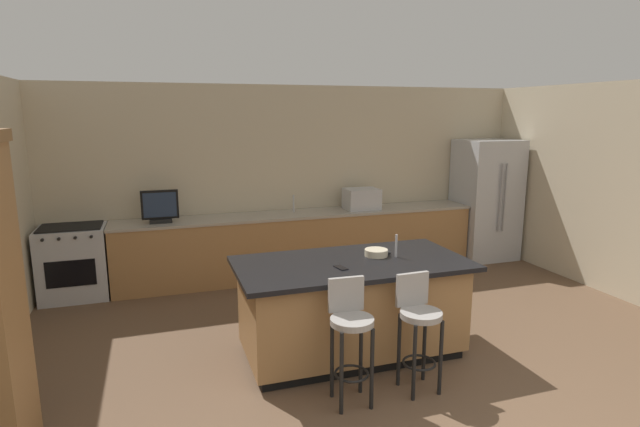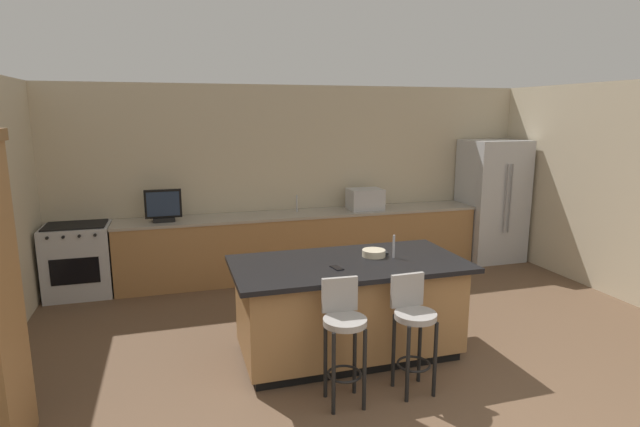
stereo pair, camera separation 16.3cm
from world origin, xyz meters
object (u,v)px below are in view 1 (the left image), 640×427
(kitchen_island, at_px, (352,307))
(tv_monitor, at_px, (160,208))
(refrigerator, at_px, (486,200))
(bar_stool_right, at_px, (418,322))
(tv_remote, at_px, (386,251))
(bar_stool_left, at_px, (351,330))
(cell_phone, at_px, (341,268))
(fruit_bowl, at_px, (376,253))
(range_oven, at_px, (74,262))
(microwave, at_px, (362,199))

(kitchen_island, height_order, tv_monitor, tv_monitor)
(refrigerator, height_order, tv_monitor, refrigerator)
(bar_stool_right, xyz_separation_m, tv_remote, (0.15, 0.93, 0.34))
(bar_stool_left, distance_m, cell_phone, 0.68)
(bar_stool_right, bearing_deg, tv_monitor, 119.40)
(kitchen_island, distance_m, tv_remote, 0.66)
(tv_monitor, bearing_deg, fruit_bowl, -50.07)
(refrigerator, height_order, range_oven, refrigerator)
(tv_monitor, height_order, bar_stool_left, tv_monitor)
(refrigerator, height_order, bar_stool_left, refrigerator)
(microwave, distance_m, tv_monitor, 2.78)
(fruit_bowl, height_order, cell_phone, fruit_bowl)
(tv_remote, bearing_deg, tv_monitor, 143.16)
(range_oven, xyz_separation_m, tv_remote, (3.13, -2.27, 0.47))
(refrigerator, relative_size, bar_stool_right, 1.92)
(bar_stool_right, relative_size, fruit_bowl, 4.36)
(microwave, bearing_deg, tv_remote, -107.07)
(tv_monitor, bearing_deg, microwave, 1.07)
(refrigerator, height_order, microwave, refrigerator)
(cell_phone, bearing_deg, tv_remote, 19.14)
(tv_monitor, bearing_deg, bar_stool_left, -67.05)
(microwave, bearing_deg, bar_stool_left, -114.21)
(tv_monitor, height_order, bar_stool_right, tv_monitor)
(tv_monitor, xyz_separation_m, cell_phone, (1.47, -2.56, -0.17))
(kitchen_island, distance_m, microwave, 2.76)
(bar_stool_right, height_order, tv_remote, bar_stool_right)
(tv_remote, bearing_deg, microwave, 82.91)
(tv_monitor, distance_m, cell_phone, 2.96)
(microwave, bearing_deg, fruit_bowl, -109.70)
(bar_stool_right, distance_m, cell_phone, 0.82)
(range_oven, relative_size, fruit_bowl, 4.10)
(tv_remote, bearing_deg, kitchen_island, -146.61)
(refrigerator, bearing_deg, range_oven, 179.35)
(refrigerator, bearing_deg, cell_phone, -142.93)
(tv_monitor, height_order, cell_phone, tv_monitor)
(bar_stool_right, distance_m, tv_remote, 1.00)
(kitchen_island, relative_size, fruit_bowl, 9.68)
(range_oven, distance_m, fruit_bowl, 3.83)
(kitchen_island, relative_size, microwave, 4.48)
(range_oven, height_order, fruit_bowl, fruit_bowl)
(kitchen_island, distance_m, bar_stool_left, 0.82)
(range_oven, bearing_deg, refrigerator, -0.65)
(microwave, height_order, fruit_bowl, microwave)
(fruit_bowl, distance_m, tv_remote, 0.18)
(microwave, distance_m, fruit_bowl, 2.51)
(kitchen_island, distance_m, cell_phone, 0.51)
(refrigerator, height_order, tv_remote, refrigerator)
(range_oven, xyz_separation_m, fruit_bowl, (2.98, -2.36, 0.49))
(bar_stool_left, xyz_separation_m, tv_remote, (0.74, 0.94, 0.32))
(bar_stool_left, bearing_deg, refrigerator, 44.40)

